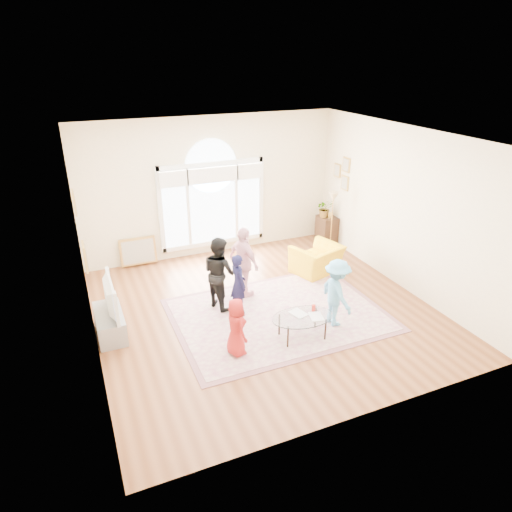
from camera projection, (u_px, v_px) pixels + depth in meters
name	position (u px, v px, depth m)	size (l,w,h in m)	color
ground	(264.00, 310.00, 8.59)	(6.00, 6.00, 0.00)	brown
room_shell	(214.00, 190.00, 10.32)	(6.00, 6.00, 6.00)	beige
area_rug	(278.00, 315.00, 8.41)	(3.60, 2.60, 0.02)	#C2AD96
rug_border	(278.00, 315.00, 8.41)	(3.80, 2.80, 0.01)	#815258
tv_console	(110.00, 323.00, 7.77)	(0.45, 1.00, 0.42)	gray
television	(106.00, 297.00, 7.56)	(0.17, 1.06, 0.61)	black
coffee_table	(303.00, 318.00, 7.59)	(1.11, 0.76, 0.54)	silver
armchair	(317.00, 259.00, 9.91)	(0.97, 0.85, 0.63)	yellow
side_cabinet	(327.00, 230.00, 11.44)	(0.40, 0.50, 0.70)	black
floor_lamp	(333.00, 201.00, 10.51)	(0.28, 0.28, 1.51)	black
plant_pedestal	(323.00, 230.00, 11.43)	(0.20, 0.20, 0.70)	white
potted_plant	(325.00, 208.00, 11.20)	(0.40, 0.35, 0.45)	#33722D
leaning_picture	(140.00, 265.00, 10.37)	(0.80, 0.05, 0.62)	tan
child_red	(236.00, 327.00, 7.14)	(0.47, 0.31, 0.97)	#A41E1C
child_navy	(238.00, 284.00, 8.27)	(0.42, 0.28, 1.15)	black
child_black	(219.00, 272.00, 8.42)	(0.67, 0.53, 1.39)	black
child_pink	(244.00, 262.00, 8.79)	(0.83, 0.35, 1.42)	#F5B0BB
child_blue	(337.00, 293.00, 7.89)	(0.79, 0.46, 1.23)	#5AA4D0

